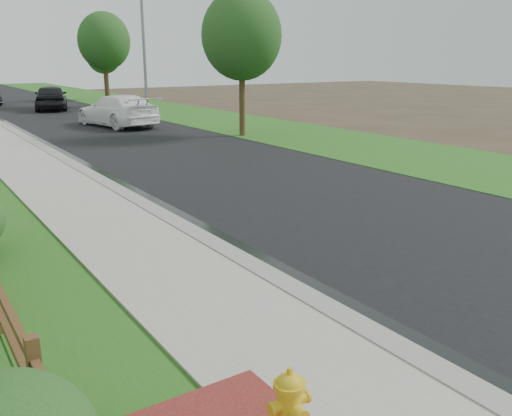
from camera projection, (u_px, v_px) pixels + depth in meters
ground at (354, 350)px, 6.71m from camera, size 120.00×120.00×0.00m
road at (49, 111)px, 37.28m from camera, size 8.00×90.00×0.02m
verge_far at (143, 106)px, 40.94m from camera, size 6.00×90.00×0.04m
fire_hydrant at (289, 406)px, 4.95m from camera, size 0.46×0.37×0.72m
white_suv at (117, 111)px, 28.42m from camera, size 3.21×5.96×1.64m
dark_car_mid at (51, 97)px, 37.45m from camera, size 3.31×5.46×1.74m
streetlight at (141, 30)px, 31.92m from camera, size 2.05×0.73×9.01m
tree_near_right at (242, 36)px, 23.91m from camera, size 3.58×3.58×6.44m
tree_mid_right at (104, 41)px, 38.80m from camera, size 3.71×3.71×6.72m
tree_far_right at (103, 54)px, 45.81m from camera, size 2.94×2.94×5.43m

